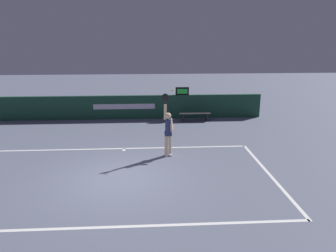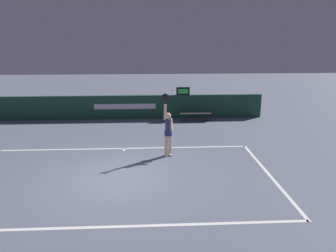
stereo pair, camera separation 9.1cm
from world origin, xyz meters
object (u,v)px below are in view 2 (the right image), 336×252
object	(u,v)px
tennis_player	(168,130)
tennis_ball	(172,90)
speed_display	(183,91)
courtside_bench_near	(196,115)

from	to	relation	value
tennis_player	tennis_ball	distance (m)	1.56
speed_display	tennis_ball	bearing A→B (deg)	-99.55
speed_display	courtside_bench_near	bearing A→B (deg)	-50.32
tennis_player	tennis_ball	size ratio (longest dim) A/B	35.06
tennis_player	courtside_bench_near	xyz separation A→B (m)	(1.80, 5.28, -0.68)
speed_display	tennis_ball	distance (m)	6.16
courtside_bench_near	tennis_ball	bearing A→B (deg)	-107.45
tennis_player	tennis_ball	world-z (taller)	tennis_ball
tennis_ball	courtside_bench_near	size ratio (longest dim) A/B	0.04
speed_display	tennis_ball	size ratio (longest dim) A/B	10.47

